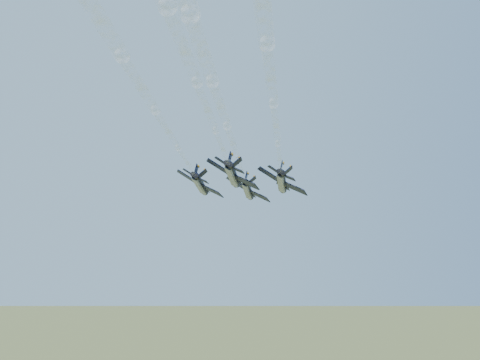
{
  "coord_description": "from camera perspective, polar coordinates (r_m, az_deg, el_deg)",
  "views": [
    {
      "loc": [
        -19.78,
        -112.71,
        83.18
      ],
      "look_at": [
        -2.51,
        0.21,
        100.54
      ],
      "focal_mm": 40.0,
      "sensor_mm": 36.0,
      "label": 1
    }
  ],
  "objects": [
    {
      "name": "jet_slot",
      "position": [
        102.87,
        -0.74,
        0.49
      ],
      "size": [
        10.01,
        15.44,
        6.1
      ],
      "rotation": [
        0.0,
        0.55,
        -0.3
      ],
      "color": "black"
    },
    {
      "name": "smoke_trail_left",
      "position": [
        59.84,
        -17.23,
        7.62
      ],
      "size": [
        25.64,
        75.88,
        3.23
      ],
      "rotation": [
        0.0,
        0.55,
        -0.3
      ],
      "color": "white"
    },
    {
      "name": "smoke_trail_lead",
      "position": [
        66.47,
        -6.18,
        5.66
      ],
      "size": [
        25.64,
        75.88,
        3.23
      ],
      "rotation": [
        0.0,
        0.55,
        -0.3
      ],
      "color": "white"
    },
    {
      "name": "jet_right",
      "position": [
        112.12,
        4.53,
        -0.24
      ],
      "size": [
        10.01,
        15.44,
        6.1
      ],
      "rotation": [
        0.0,
        0.55,
        -0.3
      ],
      "color": "black"
    },
    {
      "name": "smoke_trail_right",
      "position": [
        53.75,
        -0.22,
        9.08
      ],
      "size": [
        25.64,
        75.88,
        3.23
      ],
      "rotation": [
        0.0,
        0.55,
        -0.3
      ],
      "color": "white"
    },
    {
      "name": "smoke_trail_slot",
      "position": [
        46.43,
        -13.23,
        12.22
      ],
      "size": [
        25.64,
        75.88,
        3.23
      ],
      "rotation": [
        0.0,
        0.55,
        -0.3
      ],
      "color": "white"
    },
    {
      "name": "jet_left",
      "position": [
        115.65,
        -4.22,
        -0.5
      ],
      "size": [
        10.01,
        15.44,
        6.1
      ],
      "rotation": [
        0.0,
        0.55,
        -0.3
      ],
      "color": "black"
    },
    {
      "name": "jet_lead",
      "position": [
        124.49,
        0.89,
        -1.1
      ],
      "size": [
        10.01,
        15.44,
        6.1
      ],
      "rotation": [
        0.0,
        0.55,
        -0.3
      ],
      "color": "black"
    }
  ]
}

